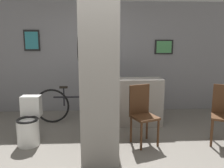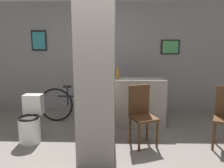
{
  "view_description": "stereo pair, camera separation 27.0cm",
  "coord_description": "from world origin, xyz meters",
  "px_view_note": "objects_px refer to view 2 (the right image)",
  "views": [
    {
      "loc": [
        -0.0,
        -2.63,
        1.58
      ],
      "look_at": [
        0.18,
        0.95,
        0.95
      ],
      "focal_mm": 35.0,
      "sensor_mm": 36.0,
      "label": 1
    },
    {
      "loc": [
        0.27,
        -2.64,
        1.58
      ],
      "look_at": [
        0.18,
        0.95,
        0.95
      ],
      "focal_mm": 35.0,
      "sensor_mm": 36.0,
      "label": 2
    }
  ],
  "objects_px": {
    "chair_near_pillar": "(142,113)",
    "bottle_tall": "(111,73)",
    "bicycle": "(80,104)",
    "toilet": "(31,122)"
  },
  "relations": [
    {
      "from": "chair_near_pillar",
      "to": "bottle_tall",
      "type": "relative_size",
      "value": 2.85
    },
    {
      "from": "chair_near_pillar",
      "to": "bottle_tall",
      "type": "distance_m",
      "value": 1.09
    },
    {
      "from": "chair_near_pillar",
      "to": "bicycle",
      "type": "distance_m",
      "value": 1.57
    },
    {
      "from": "toilet",
      "to": "chair_near_pillar",
      "type": "height_order",
      "value": "chair_near_pillar"
    },
    {
      "from": "toilet",
      "to": "chair_near_pillar",
      "type": "xyz_separation_m",
      "value": [
        1.83,
        -0.06,
        0.2
      ]
    },
    {
      "from": "chair_near_pillar",
      "to": "toilet",
      "type": "bearing_deg",
      "value": 156.0
    },
    {
      "from": "bicycle",
      "to": "bottle_tall",
      "type": "relative_size",
      "value": 5.12
    },
    {
      "from": "bottle_tall",
      "to": "bicycle",
      "type": "bearing_deg",
      "value": 161.03
    },
    {
      "from": "toilet",
      "to": "bottle_tall",
      "type": "height_order",
      "value": "bottle_tall"
    },
    {
      "from": "toilet",
      "to": "bottle_tall",
      "type": "distance_m",
      "value": 1.69
    }
  ]
}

